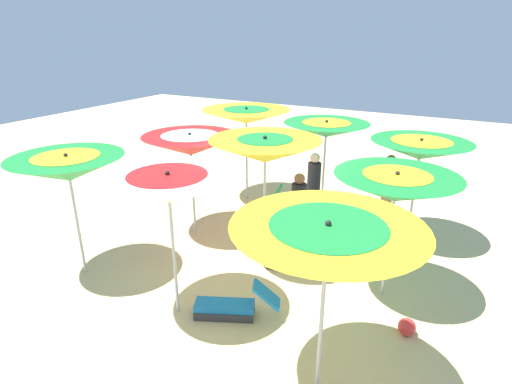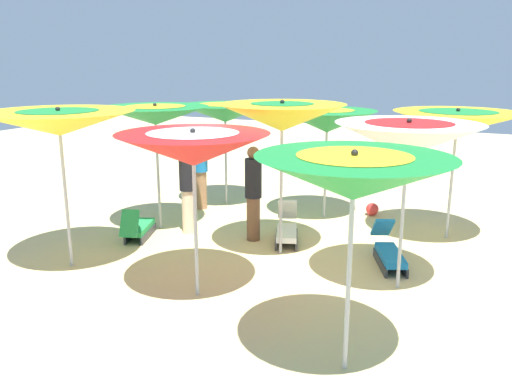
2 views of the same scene
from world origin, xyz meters
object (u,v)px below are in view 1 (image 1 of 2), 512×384
at_px(beach_umbrella_0, 327,240).
at_px(beach_umbrella_5, 326,130).
at_px(lounger_1, 295,256).
at_px(beachgoer_0, 387,191).
at_px(beach_umbrella_3, 168,188).
at_px(lounger_0, 295,203).
at_px(beach_umbrella_6, 68,168).
at_px(beachgoer_2, 313,189).
at_px(beach_umbrella_8, 246,116).
at_px(beach_ball, 407,327).
at_px(lounger_2, 232,305).
at_px(beach_umbrella_7, 190,145).
at_px(beachgoer_1, 298,212).
at_px(beach_umbrella_1, 396,188).
at_px(beach_umbrella_2, 420,150).
at_px(beach_umbrella_4, 265,150).

height_order(beach_umbrella_0, beach_umbrella_5, beach_umbrella_5).
height_order(lounger_1, beachgoer_0, beachgoer_0).
bearing_deg(beach_umbrella_3, beach_umbrella_0, -8.60).
bearing_deg(beach_umbrella_5, lounger_1, -81.67).
distance_m(beach_umbrella_3, lounger_0, 5.05).
height_order(beach_umbrella_6, beachgoer_2, beach_umbrella_6).
xyz_separation_m(beach_umbrella_8, lounger_0, (1.49, -0.17, -2.06)).
distance_m(lounger_1, beach_ball, 2.47).
relative_size(lounger_1, lounger_2, 0.91).
height_order(beach_umbrella_7, beachgoer_1, beach_umbrella_7).
bearing_deg(beach_umbrella_1, beachgoer_1, 159.78).
relative_size(beach_umbrella_8, beachgoer_0, 1.41).
distance_m(beach_umbrella_0, beachgoer_0, 5.21).
relative_size(beach_umbrella_0, beach_ball, 8.95).
xyz_separation_m(beach_umbrella_1, beach_umbrella_2, (0.04, 2.33, 0.05)).
xyz_separation_m(beach_umbrella_7, lounger_1, (2.59, -0.27, -1.84)).
height_order(beach_umbrella_3, beach_umbrella_4, beach_umbrella_4).
xyz_separation_m(beach_umbrella_3, beachgoer_0, (2.30, 4.68, -1.22)).
relative_size(beach_umbrella_4, beach_ball, 9.70).
bearing_deg(lounger_0, beach_umbrella_3, -111.42).
height_order(beach_umbrella_1, beach_ball, beach_umbrella_1).
height_order(beach_umbrella_4, beach_umbrella_8, beach_umbrella_4).
height_order(beach_umbrella_3, beachgoer_2, beach_umbrella_3).
xyz_separation_m(beach_umbrella_0, lounger_1, (-1.40, 2.58, -1.91)).
bearing_deg(lounger_2, lounger_0, -104.12).
xyz_separation_m(beach_umbrella_0, beach_umbrella_6, (-4.85, 0.49, -0.05)).
bearing_deg(lounger_0, beach_umbrella_5, -17.93).
distance_m(beach_umbrella_5, beachgoer_0, 1.96).
bearing_deg(beach_umbrella_4, beachgoer_0, 56.07).
bearing_deg(beach_ball, beach_umbrella_6, -169.23).
relative_size(beach_umbrella_8, lounger_1, 1.99).
relative_size(beach_umbrella_1, beach_umbrella_6, 0.96).
bearing_deg(beachgoer_1, lounger_2, -133.37).
distance_m(beach_umbrella_1, beach_umbrella_8, 5.08).
bearing_deg(beach_umbrella_5, beachgoer_0, -0.20).
distance_m(beach_umbrella_2, beach_umbrella_7, 4.74).
height_order(beachgoer_1, beach_ball, beachgoer_1).
bearing_deg(lounger_1, beachgoer_0, -136.30).
bearing_deg(beach_umbrella_7, lounger_0, 55.19).
bearing_deg(lounger_1, beachgoer_2, -100.21).
distance_m(beach_umbrella_7, lounger_0, 3.24).
distance_m(beach_umbrella_8, beachgoer_2, 2.68).
height_order(beach_umbrella_1, lounger_2, beach_umbrella_1).
distance_m(beach_umbrella_7, beachgoer_0, 4.49).
relative_size(beach_umbrella_0, beach_umbrella_6, 1.01).
bearing_deg(beach_umbrella_7, beach_umbrella_4, -11.80).
distance_m(beach_umbrella_5, beach_umbrella_8, 2.20).
distance_m(beach_umbrella_5, lounger_0, 2.09).
relative_size(beach_umbrella_0, beach_umbrella_3, 0.98).
bearing_deg(beach_umbrella_0, beach_ball, 61.71).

